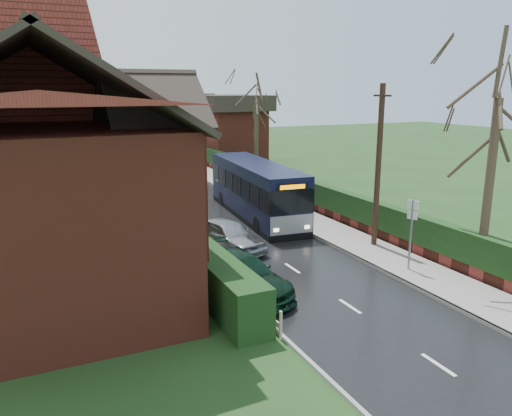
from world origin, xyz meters
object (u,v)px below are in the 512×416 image
brick_house (47,166)px  bus (256,191)px  car_silver (227,235)px  car_green (240,274)px  bus_stop_sign (412,225)px  telegraph_pole (378,167)px

brick_house → bus: 12.56m
brick_house → car_silver: (7.23, 0.59, -3.65)m
brick_house → car_green: 8.04m
car_green → bus_stop_sign: size_ratio=1.64×
car_green → bus_stop_sign: (6.90, -0.92, 1.25)m
car_green → telegraph_pole: 8.58m
bus_stop_sign → telegraph_pole: (0.80, 3.22, 1.76)m
bus → car_green: bus is taller
car_green → telegraph_pole: bearing=6.2°
car_silver → brick_house: bearing=169.9°
brick_house → telegraph_pole: 13.67m
bus → car_green: size_ratio=2.10×
brick_house → car_green: brick_house is taller
car_silver → car_green: (-1.40, -4.73, -0.02)m
car_silver → bus_stop_sign: size_ratio=1.43×
car_silver → telegraph_pole: 7.39m
car_silver → car_green: 4.93m
telegraph_pole → bus: bearing=98.8°
car_silver → bus_stop_sign: bearing=-60.6°
bus → car_green: 10.93m
bus_stop_sign → telegraph_pole: size_ratio=0.40×
car_silver → telegraph_pole: bearing=-35.9°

